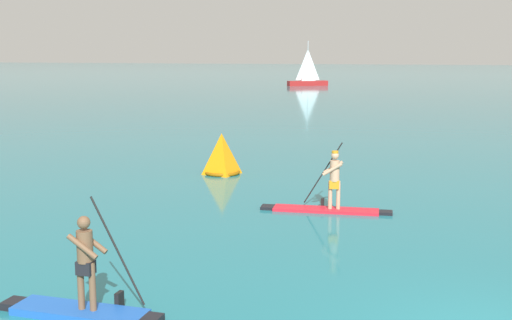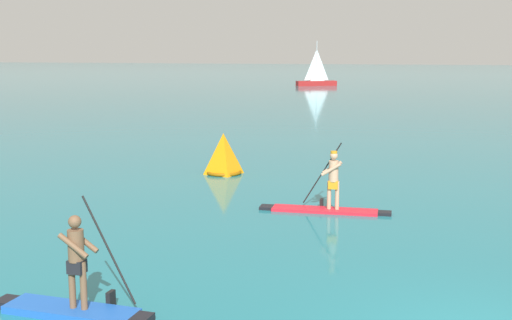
% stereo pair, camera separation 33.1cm
% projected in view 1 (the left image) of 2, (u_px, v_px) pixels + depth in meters
% --- Properties ---
extents(paddleboarder_near_left, '(2.84, 0.84, 1.94)m').
position_uv_depth(paddleboarder_near_left, '(83.00, 296.00, 10.54)').
color(paddleboarder_near_left, blue).
rests_on(paddleboarder_near_left, ground).
extents(paddleboarder_mid_center, '(3.58, 0.92, 1.91)m').
position_uv_depth(paddleboarder_mid_center, '(328.00, 198.00, 17.50)').
color(paddleboarder_mid_center, red).
rests_on(paddleboarder_mid_center, ground).
extents(race_marker_buoy, '(1.45, 1.45, 1.45)m').
position_uv_depth(race_marker_buoy, '(222.00, 156.00, 22.86)').
color(race_marker_buoy, orange).
rests_on(race_marker_buoy, ground).
extents(sailboat_left_horizon, '(5.01, 3.74, 5.68)m').
position_uv_depth(sailboat_left_horizon, '(308.00, 80.00, 82.71)').
color(sailboat_left_horizon, '#A51E1E').
rests_on(sailboat_left_horizon, ground).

